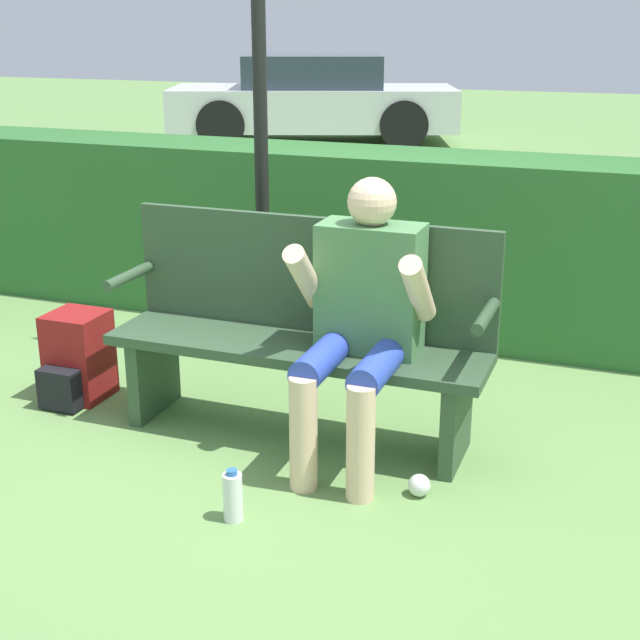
{
  "coord_description": "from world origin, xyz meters",
  "views": [
    {
      "loc": [
        1.36,
        -3.33,
        1.77
      ],
      "look_at": [
        0.15,
        -0.1,
        0.59
      ],
      "focal_mm": 50.0,
      "sensor_mm": 36.0,
      "label": 1
    }
  ],
  "objects": [
    {
      "name": "backpack",
      "position": [
        -1.15,
        0.01,
        0.2
      ],
      "size": [
        0.26,
        0.34,
        0.43
      ],
      "color": "maroon",
      "rests_on": "ground"
    },
    {
      "name": "person_seated",
      "position": [
        0.32,
        -0.07,
        0.64
      ],
      "size": [
        0.56,
        0.63,
        1.16
      ],
      "color": "#4C7F4C",
      "rests_on": "ground"
    },
    {
      "name": "litter_crumple",
      "position": [
        0.65,
        -0.33,
        0.04
      ],
      "size": [
        0.09,
        0.09,
        0.09
      ],
      "color": "silver",
      "rests_on": "ground"
    },
    {
      "name": "signpost",
      "position": [
        -0.49,
        0.76,
        1.59
      ],
      "size": [
        0.33,
        0.09,
        2.83
      ],
      "color": "black",
      "rests_on": "ground"
    },
    {
      "name": "hedge_back",
      "position": [
        0.0,
        1.58,
        0.52
      ],
      "size": [
        12.0,
        0.59,
        1.04
      ],
      "color": "#2D662D",
      "rests_on": "ground"
    },
    {
      "name": "parked_car",
      "position": [
        -3.44,
        9.19,
        0.61
      ],
      "size": [
        4.44,
        2.96,
        1.25
      ],
      "rotation": [
        0.0,
        0.0,
        0.35
      ],
      "color": "silver",
      "rests_on": "ground"
    },
    {
      "name": "water_bottle",
      "position": [
        0.05,
        -0.74,
        0.1
      ],
      "size": [
        0.07,
        0.07,
        0.21
      ],
      "color": "white",
      "rests_on": "ground"
    },
    {
      "name": "ground_plane",
      "position": [
        0.0,
        0.0,
        0.0
      ],
      "size": [
        40.0,
        40.0,
        0.0
      ],
      "primitive_type": "plane",
      "color": "#668E4C"
    },
    {
      "name": "park_bench",
      "position": [
        0.0,
        0.07,
        0.48
      ],
      "size": [
        1.67,
        0.41,
        0.95
      ],
      "color": "#334C33",
      "rests_on": "ground"
    }
  ]
}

